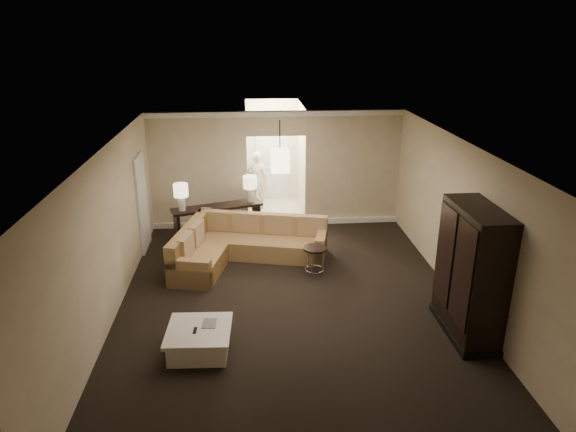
{
  "coord_description": "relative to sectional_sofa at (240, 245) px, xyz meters",
  "views": [
    {
      "loc": [
        -0.71,
        -7.87,
        4.63
      ],
      "look_at": [
        0.05,
        1.2,
        1.25
      ],
      "focal_mm": 32.0,
      "sensor_mm": 36.0,
      "label": 1
    }
  ],
  "objects": [
    {
      "name": "coffee_table",
      "position": [
        -0.6,
        -3.18,
        -0.14
      ],
      "size": [
        1.0,
        1.0,
        0.4
      ],
      "rotation": [
        0.0,
        0.0,
        -0.05
      ],
      "color": "white",
      "rests_on": "ground"
    },
    {
      "name": "table_lamp_right",
      "position": [
        0.25,
        1.46,
        0.86
      ],
      "size": [
        0.32,
        0.32,
        0.61
      ],
      "color": "silver",
      "rests_on": "console_table"
    },
    {
      "name": "wall_right",
      "position": [
        3.89,
        -1.98,
        1.06
      ],
      "size": [
        0.04,
        8.0,
        2.8
      ],
      "primitive_type": "cube",
      "color": "beige",
      "rests_on": "ground"
    },
    {
      "name": "ceiling",
      "position": [
        0.89,
        -1.98,
        2.46
      ],
      "size": [
        6.0,
        8.0,
        0.02
      ],
      "primitive_type": "cube",
      "color": "white",
      "rests_on": "wall_back"
    },
    {
      "name": "crown_molding",
      "position": [
        0.89,
        1.97,
        2.39
      ],
      "size": [
        6.0,
        0.1,
        0.12
      ],
      "primitive_type": "cube",
      "color": "white",
      "rests_on": "wall_back"
    },
    {
      "name": "wall_left",
      "position": [
        -2.11,
        -1.98,
        1.06
      ],
      "size": [
        0.04,
        8.0,
        2.8
      ],
      "primitive_type": "cube",
      "color": "beige",
      "rests_on": "ground"
    },
    {
      "name": "wall_front",
      "position": [
        0.89,
        -5.98,
        1.06
      ],
      "size": [
        6.0,
        0.04,
        2.8
      ],
      "primitive_type": "cube",
      "color": "beige",
      "rests_on": "ground"
    },
    {
      "name": "table_lamp_left",
      "position": [
        -1.27,
        0.98,
        0.86
      ],
      "size": [
        0.32,
        0.32,
        0.61
      ],
      "color": "silver",
      "rests_on": "console_table"
    },
    {
      "name": "baseboard",
      "position": [
        0.89,
        1.97,
        -0.28
      ],
      "size": [
        6.0,
        0.1,
        0.12
      ],
      "primitive_type": "cube",
      "color": "white",
      "rests_on": "ground"
    },
    {
      "name": "drink_table",
      "position": [
        1.46,
        -0.78,
        0.07
      ],
      "size": [
        0.46,
        0.46,
        0.57
      ],
      "rotation": [
        0.0,
        0.0,
        0.07
      ],
      "color": "black",
      "rests_on": "ground"
    },
    {
      "name": "side_door",
      "position": [
        -2.08,
        0.82,
        0.71
      ],
      "size": [
        0.05,
        0.9,
        2.1
      ],
      "primitive_type": "cube",
      "color": "white",
      "rests_on": "ground"
    },
    {
      "name": "sectional_sofa",
      "position": [
        0.0,
        0.0,
        0.0
      ],
      "size": [
        3.27,
        2.41,
        0.85
      ],
      "rotation": [
        0.0,
        0.0,
        -0.24
      ],
      "color": "brown",
      "rests_on": "ground"
    },
    {
      "name": "person",
      "position": [
        0.44,
        3.28,
        0.52
      ],
      "size": [
        0.69,
        0.53,
        1.72
      ],
      "primitive_type": "imported",
      "rotation": [
        0.0,
        0.0,
        2.95
      ],
      "color": "#EAE6C7",
      "rests_on": "ground"
    },
    {
      "name": "wall_back",
      "position": [
        0.89,
        2.02,
        1.06
      ],
      "size": [
        6.0,
        0.04,
        2.8
      ],
      "primitive_type": "cube",
      "color": "beige",
      "rests_on": "ground"
    },
    {
      "name": "pendant_light",
      "position": [
        0.89,
        0.72,
        1.61
      ],
      "size": [
        0.38,
        0.38,
        1.09
      ],
      "color": "black",
      "rests_on": "ceiling"
    },
    {
      "name": "console_table",
      "position": [
        -0.51,
        1.22,
        0.13
      ],
      "size": [
        2.1,
        1.07,
        0.8
      ],
      "rotation": [
        0.0,
        0.0,
        0.31
      ],
      "color": "black",
      "rests_on": "ground"
    },
    {
      "name": "foyer",
      "position": [
        0.89,
        3.36,
        0.96
      ],
      "size": [
        1.44,
        2.02,
        2.8
      ],
      "color": "silver",
      "rests_on": "ground"
    },
    {
      "name": "ground",
      "position": [
        0.89,
        -1.98,
        -0.34
      ],
      "size": [
        8.0,
        8.0,
        0.0
      ],
      "primitive_type": "plane",
      "color": "black",
      "rests_on": "ground"
    },
    {
      "name": "armoire",
      "position": [
        3.58,
        -3.01,
        0.68
      ],
      "size": [
        0.63,
        1.47,
        2.12
      ],
      "color": "black",
      "rests_on": "ground"
    }
  ]
}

